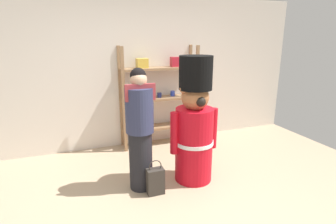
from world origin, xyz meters
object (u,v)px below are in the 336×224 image
at_px(merchandise_shelf, 159,95).
at_px(shopping_bag, 155,181).
at_px(person_shopper, 140,129).
at_px(teddy_bear_guard, 194,125).

xyz_separation_m(merchandise_shelf, shopping_bag, (-0.59, -1.59, -0.74)).
relative_size(person_shopper, shopping_bag, 3.42).
bearing_deg(person_shopper, teddy_bear_guard, -2.88).
distance_m(merchandise_shelf, shopping_bag, 1.85).
height_order(merchandise_shelf, person_shopper, merchandise_shelf).
bearing_deg(shopping_bag, teddy_bear_guard, 16.01).
height_order(teddy_bear_guard, person_shopper, teddy_bear_guard).
bearing_deg(merchandise_shelf, person_shopper, -117.28).
distance_m(teddy_bear_guard, shopping_bag, 0.88).
distance_m(merchandise_shelf, person_shopper, 1.56).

